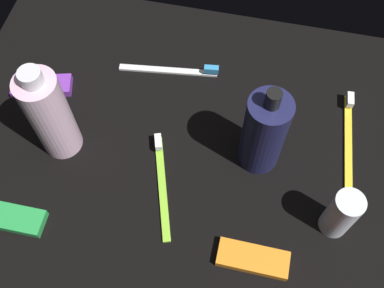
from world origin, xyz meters
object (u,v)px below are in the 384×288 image
at_px(deodorant_stick, 341,214).
at_px(toothbrush_lime, 162,179).
at_px(toothbrush_white, 174,70).
at_px(bodywash_bottle, 50,115).
at_px(toothbrush_yellow, 349,134).
at_px(snack_bar_purple, 42,86).
at_px(snack_bar_green, 11,218).
at_px(snack_bar_orange, 253,259).
at_px(lotion_bottle, 264,133).

distance_m(deodorant_stick, toothbrush_lime, 0.28).
distance_m(deodorant_stick, toothbrush_white, 0.38).
height_order(bodywash_bottle, toothbrush_yellow, bodywash_bottle).
distance_m(toothbrush_lime, snack_bar_purple, 0.28).
bearing_deg(deodorant_stick, toothbrush_lime, 176.62).
relative_size(toothbrush_lime, snack_bar_green, 1.68).
bearing_deg(snack_bar_purple, snack_bar_orange, -43.23).
xyz_separation_m(bodywash_bottle, toothbrush_lime, (0.18, -0.03, -0.08)).
bearing_deg(lotion_bottle, snack_bar_purple, 172.18).
height_order(lotion_bottle, snack_bar_green, lotion_bottle).
height_order(bodywash_bottle, snack_bar_orange, bodywash_bottle).
relative_size(snack_bar_purple, snack_bar_orange, 1.00).
height_order(deodorant_stick, snack_bar_orange, deodorant_stick).
xyz_separation_m(bodywash_bottle, snack_bar_green, (-0.03, -0.14, -0.08)).
relative_size(deodorant_stick, toothbrush_yellow, 0.53).
relative_size(lotion_bottle, snack_bar_orange, 1.74).
xyz_separation_m(deodorant_stick, snack_bar_orange, (-0.11, -0.08, -0.04)).
bearing_deg(lotion_bottle, snack_bar_green, -151.96).
relative_size(toothbrush_white, toothbrush_yellow, 1.00).
bearing_deg(deodorant_stick, snack_bar_orange, -144.51).
bearing_deg(toothbrush_yellow, toothbrush_white, 167.70).
height_order(bodywash_bottle, deodorant_stick, bodywash_bottle).
bearing_deg(bodywash_bottle, deodorant_stick, -6.30).
height_order(deodorant_stick, snack_bar_green, deodorant_stick).
distance_m(lotion_bottle, toothbrush_yellow, 0.18).
bearing_deg(snack_bar_orange, snack_bar_green, -177.05).
relative_size(bodywash_bottle, snack_bar_purple, 1.83).
bearing_deg(toothbrush_yellow, lotion_bottle, -153.58).
bearing_deg(deodorant_stick, toothbrush_yellow, 84.68).
height_order(lotion_bottle, toothbrush_lime, lotion_bottle).
bearing_deg(bodywash_bottle, snack_bar_purple, 127.56).
distance_m(toothbrush_white, snack_bar_purple, 0.24).
bearing_deg(lotion_bottle, snack_bar_orange, -84.19).
xyz_separation_m(toothbrush_white, snack_bar_green, (-0.18, -0.33, 0.00)).
bearing_deg(toothbrush_yellow, snack_bar_purple, -178.19).
distance_m(toothbrush_lime, toothbrush_white, 0.22).
relative_size(toothbrush_lime, snack_bar_purple, 1.68).
bearing_deg(snack_bar_purple, lotion_bottle, -22.37).
bearing_deg(snack_bar_green, bodywash_bottle, 77.39).
distance_m(toothbrush_yellow, snack_bar_green, 0.56).
height_order(toothbrush_yellow, snack_bar_orange, toothbrush_yellow).
bearing_deg(deodorant_stick, snack_bar_purple, 164.35).
distance_m(toothbrush_lime, snack_bar_orange, 0.19).
distance_m(bodywash_bottle, toothbrush_yellow, 0.49).
bearing_deg(toothbrush_white, bodywash_bottle, -128.67).
bearing_deg(toothbrush_white, lotion_bottle, -38.94).
bearing_deg(bodywash_bottle, toothbrush_white, 51.33).
bearing_deg(deodorant_stick, lotion_bottle, 144.23).
relative_size(bodywash_bottle, snack_bar_green, 1.83).
distance_m(deodorant_stick, toothbrush_yellow, 0.17).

